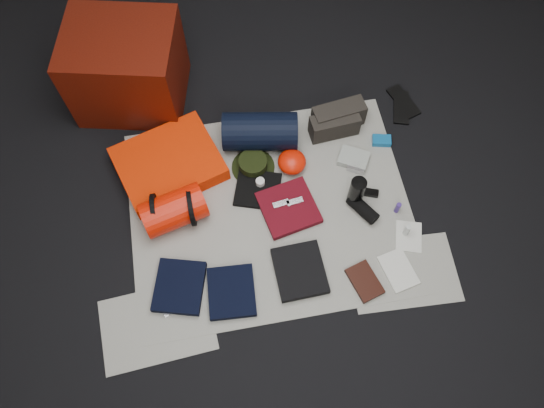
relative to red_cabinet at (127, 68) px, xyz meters
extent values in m
cube|color=black|center=(0.70, -0.95, -0.27)|extent=(4.50, 4.50, 0.02)
cube|color=#AFAFA1|center=(0.70, -0.95, -0.26)|extent=(1.60, 1.30, 0.01)
cube|color=#AFAFA1|center=(0.00, -1.50, -0.26)|extent=(0.61, 0.44, 0.00)
cube|color=#AFAFA1|center=(1.35, -1.45, -0.26)|extent=(0.60, 0.43, 0.00)
cube|color=#4C0F05|center=(0.00, 0.00, 0.00)|extent=(0.74, 0.66, 0.53)
cube|color=red|center=(0.16, -0.58, -0.21)|extent=(0.69, 0.63, 0.10)
cylinder|color=red|center=(0.17, -0.91, -0.16)|extent=(0.39, 0.29, 0.21)
cylinder|color=black|center=(0.07, -0.91, -0.15)|extent=(0.02, 0.22, 0.22)
cylinder|color=black|center=(0.27, -0.91, -0.15)|extent=(0.03, 0.22, 0.22)
cylinder|color=black|center=(0.73, -0.49, -0.14)|extent=(0.47, 0.30, 0.23)
cylinder|color=black|center=(0.65, -0.66, -0.26)|extent=(0.34, 0.34, 0.01)
cylinder|color=black|center=(0.65, -0.66, -0.21)|extent=(0.17, 0.17, 0.08)
cube|color=black|center=(1.18, -0.50, -0.18)|extent=(0.31, 0.14, 0.15)
cube|color=black|center=(1.22, -0.44, -0.18)|extent=(0.33, 0.16, 0.16)
cube|color=black|center=(1.68, -0.36, -0.26)|extent=(0.17, 0.27, 0.01)
cube|color=black|center=(1.65, -0.40, -0.26)|extent=(0.16, 0.27, 0.01)
cube|color=black|center=(0.14, -1.33, -0.24)|extent=(0.32, 0.35, 0.05)
cube|color=black|center=(0.41, -1.41, -0.24)|extent=(0.26, 0.30, 0.04)
cube|color=black|center=(0.80, -1.36, -0.24)|extent=(0.27, 0.31, 0.05)
cube|color=black|center=(0.65, -0.82, -0.25)|extent=(0.32, 0.31, 0.03)
cube|color=#580913|center=(0.81, -0.97, -0.24)|extent=(0.36, 0.36, 0.04)
ellipsoid|color=red|center=(0.88, -0.70, -0.20)|extent=(0.19, 0.19, 0.11)
cube|color=#929991|center=(1.25, -0.72, -0.24)|extent=(0.21, 0.20, 0.04)
cylinder|color=black|center=(1.19, -0.98, -0.15)|extent=(0.11, 0.11, 0.22)
cylinder|color=black|center=(1.22, -1.06, -0.22)|extent=(0.17, 0.21, 0.08)
cube|color=silver|center=(1.26, -0.78, -0.24)|extent=(0.12, 0.10, 0.04)
cube|color=#0F5993|center=(1.45, -0.62, -0.24)|extent=(0.13, 0.10, 0.04)
cylinder|color=#3C2579|center=(1.42, -1.09, -0.22)|extent=(0.03, 0.03, 0.08)
cylinder|color=silver|center=(1.43, -1.24, -0.21)|extent=(0.04, 0.04, 0.10)
cube|color=black|center=(1.13, -1.47, -0.24)|extent=(0.19, 0.23, 0.03)
cube|color=beige|center=(1.33, -1.44, -0.25)|extent=(0.20, 0.25, 0.01)
cube|color=beige|center=(1.44, -1.26, -0.26)|extent=(0.19, 0.22, 0.01)
cube|color=black|center=(1.29, -0.95, -0.25)|extent=(0.12, 0.08, 0.03)
cube|color=silver|center=(0.07, -1.43, -0.25)|extent=(0.09, 0.09, 0.01)
cylinder|color=silver|center=(0.67, -0.79, -0.22)|extent=(0.05, 0.05, 0.04)
cube|color=silver|center=(0.77, -0.95, -0.21)|extent=(0.10, 0.05, 0.01)
cube|color=silver|center=(0.85, -0.95, -0.21)|extent=(0.10, 0.05, 0.01)
camera|label=1|loc=(0.49, -2.23, 2.51)|focal=35.00mm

